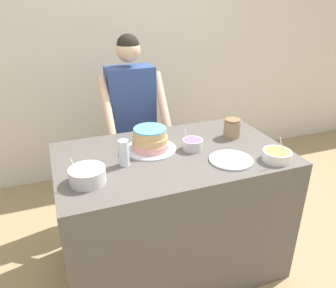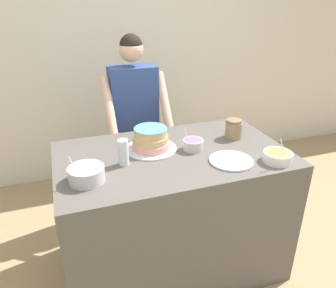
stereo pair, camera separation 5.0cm
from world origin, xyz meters
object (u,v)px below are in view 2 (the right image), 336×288
Objects in this scene: cake at (151,140)px; frosting_bowl_yellow at (278,156)px; drinking_glass at (124,152)px; frosting_bowl_white at (86,174)px; frosting_bowl_purple at (193,144)px; person_baker at (134,112)px; stoneware_jar at (234,129)px; ceramic_plate at (231,161)px.

cake is 1.88× the size of frosting_bowl_yellow.
frosting_bowl_yellow is at bearing -16.79° from drinking_glass.
frosting_bowl_yellow is 0.91× the size of frosting_bowl_white.
frosting_bowl_white reaches higher than frosting_bowl_purple.
stoneware_jar is at bearing -50.69° from person_baker.
frosting_bowl_yellow is 0.41m from stoneware_jar.
person_baker is 5.86× the size of ceramic_plate.
stoneware_jar is at bearing 14.32° from frosting_bowl_purple.
drinking_glass is at bearing -173.69° from frosting_bowl_purple.
person_baker is 8.74× the size of frosting_bowl_yellow.
person_baker is 0.67m from cake.
cake is at bearing 160.48° from frosting_bowl_purple.
stoneware_jar reaches higher than ceramic_plate.
cake is at bearing 142.14° from ceramic_plate.
frosting_bowl_white reaches higher than stoneware_jar.
frosting_bowl_purple is (0.26, -0.09, -0.03)m from cake.
frosting_bowl_purple is at bearing 142.71° from frosting_bowl_yellow.
drinking_glass is (-0.46, -0.05, 0.04)m from frosting_bowl_purple.
person_baker is at bearing 110.04° from ceramic_plate.
ceramic_plate is at bearing -15.97° from drinking_glass.
person_baker is 0.87m from stoneware_jar.
cake is at bearing -94.43° from person_baker.
drinking_glass is at bearing 164.03° from ceramic_plate.
ceramic_plate is (0.41, -0.32, -0.06)m from cake.
frosting_bowl_yellow reaches higher than stoneware_jar.
drinking_glass is at bearing -107.73° from person_baker.
cake is 0.25m from drinking_glass.
person_baker is at bearing 85.57° from cake.
stoneware_jar is at bearing -0.38° from cake.
frosting_bowl_purple is 0.35m from stoneware_jar.
person_baker is 1.05m from ceramic_plate.
person_baker is at bearing 72.27° from drinking_glass.
frosting_bowl_yellow is 0.92m from drinking_glass.
frosting_bowl_white is at bearing -165.93° from stoneware_jar.
ceramic_plate is at bearing -56.09° from frosting_bowl_purple.
frosting_bowl_yellow is at bearing -7.41° from frosting_bowl_white.
frosting_bowl_yellow is at bearing -18.68° from ceramic_plate.
frosting_bowl_white is (-0.69, -0.17, 0.01)m from frosting_bowl_purple.
ceramic_plate is at bearing 161.32° from frosting_bowl_yellow.
frosting_bowl_white reaches higher than cake.
cake is 0.60m from stoneware_jar.
frosting_bowl_purple is 0.78× the size of frosting_bowl_white.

